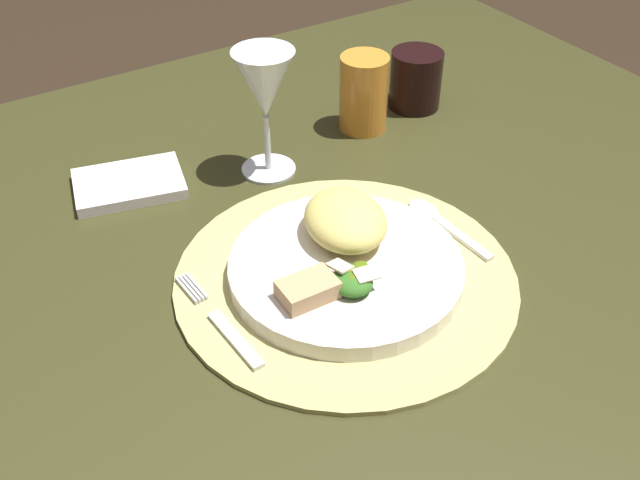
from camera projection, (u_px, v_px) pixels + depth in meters
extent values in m
cube|color=#353519|center=(243.00, 251.00, 0.85)|extent=(1.42, 0.94, 0.03)
cylinder|color=#31371C|center=(431.00, 181.00, 1.60)|extent=(0.06, 0.06, 0.70)
cylinder|color=tan|center=(346.00, 278.00, 0.79)|extent=(0.36, 0.36, 0.01)
cylinder|color=silver|center=(346.00, 269.00, 0.78)|extent=(0.24, 0.24, 0.02)
ellipsoid|color=#DFCD67|center=(345.00, 220.00, 0.79)|extent=(0.11, 0.13, 0.04)
ellipsoid|color=#4C6713|center=(355.00, 278.00, 0.74)|extent=(0.06, 0.05, 0.02)
ellipsoid|color=#326A20|center=(352.00, 282.00, 0.73)|extent=(0.05, 0.05, 0.02)
ellipsoid|color=#295B27|center=(349.00, 283.00, 0.74)|extent=(0.05, 0.05, 0.01)
cube|color=beige|center=(367.00, 274.00, 0.73)|extent=(0.03, 0.02, 0.01)
cube|color=beige|center=(340.00, 266.00, 0.74)|extent=(0.02, 0.03, 0.01)
cube|color=tan|center=(307.00, 290.00, 0.72)|extent=(0.06, 0.04, 0.02)
cube|color=silver|center=(235.00, 339.00, 0.71)|extent=(0.02, 0.09, 0.00)
cube|color=silver|center=(186.00, 291.00, 0.76)|extent=(0.00, 0.05, 0.00)
cube|color=silver|center=(190.00, 289.00, 0.77)|extent=(0.00, 0.05, 0.00)
cube|color=silver|center=(193.00, 288.00, 0.77)|extent=(0.00, 0.05, 0.00)
cube|color=silver|center=(197.00, 286.00, 0.77)|extent=(0.00, 0.05, 0.00)
cube|color=silver|center=(461.00, 237.00, 0.83)|extent=(0.01, 0.09, 0.00)
ellipsoid|color=silver|center=(424.00, 209.00, 0.87)|extent=(0.03, 0.04, 0.01)
cube|color=white|center=(129.00, 184.00, 0.92)|extent=(0.15, 0.12, 0.01)
cylinder|color=silver|center=(269.00, 169.00, 0.95)|extent=(0.07, 0.07, 0.00)
cylinder|color=silver|center=(267.00, 143.00, 0.93)|extent=(0.01, 0.01, 0.07)
cone|color=silver|center=(264.00, 85.00, 0.88)|extent=(0.07, 0.07, 0.08)
cylinder|color=orange|center=(364.00, 93.00, 1.01)|extent=(0.07, 0.07, 0.10)
cylinder|color=black|center=(416.00, 80.00, 1.06)|extent=(0.07, 0.07, 0.08)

